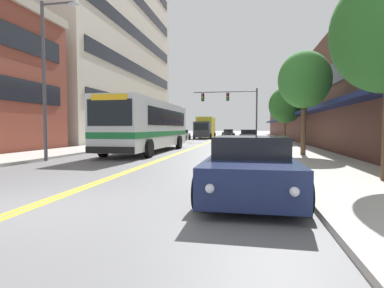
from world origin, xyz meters
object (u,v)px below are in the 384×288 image
Objects in this scene: car_charcoal_moving_lead at (229,134)px; street_tree_right_mid at (304,80)px; car_black_parked_left_far at (168,137)px; car_white_parked_left_mid at (180,135)px; city_bus at (150,124)px; street_tree_right_far at (285,105)px; car_navy_parked_right_foreground at (250,168)px; car_dark_grey_parked_right_mid at (248,136)px; box_truck at (205,128)px; traffic_signal_mast at (234,103)px; street_lamp_left_near at (49,67)px.

street_tree_right_mid is at bearing -79.45° from car_charcoal_moving_lead.
car_black_parked_left_far is at bearing -105.26° from car_charcoal_moving_lead.
car_white_parked_left_mid is 14.07m from car_charcoal_moving_lead.
street_tree_right_mid is at bearing -11.19° from city_bus.
car_navy_parked_right_foreground is at bearing -98.42° from street_tree_right_far.
city_bus is at bearing 168.81° from street_tree_right_mid.
car_dark_grey_parked_right_mid is (8.60, -2.32, 0.02)m from car_white_parked_left_mid.
car_black_parked_left_far is 13.23m from box_truck.
box_truck is (-6.43, 37.38, 0.97)m from car_navy_parked_right_foreground.
car_charcoal_moving_lead is (-3.27, 15.34, -0.01)m from car_dark_grey_parked_right_mid.
traffic_signal_mast reaches higher than car_charcoal_moving_lead.
car_black_parked_left_far is 0.65× the size of street_lamp_left_near.
city_bus is 7.34m from street_lamp_left_near.
traffic_signal_mast is at bearing 33.21° from car_black_parked_left_far.
car_white_parked_left_mid is 0.91× the size of car_black_parked_left_far.
car_white_parked_left_mid is 6.23m from car_black_parked_left_far.
city_bus is 12.64m from car_black_parked_left_far.
car_dark_grey_parked_right_mid is at bearing 99.27° from street_tree_right_mid.
car_white_parked_left_mid is 25.16m from street_lamp_left_near.
street_tree_right_mid is at bearing 19.62° from street_lamp_left_near.
car_charcoal_moving_lead is 21.87m from street_tree_right_far.
car_charcoal_moving_lead is 0.61× the size of traffic_signal_mast.
traffic_signal_mast reaches higher than car_navy_parked_right_foreground.
box_truck reaches higher than car_black_parked_left_far.
traffic_signal_mast is at bearing 93.54° from car_navy_parked_right_foreground.
city_bus is 1.53× the size of street_lamp_left_near.
car_navy_parked_right_foreground is 11.09m from street_tree_right_mid.
car_white_parked_left_mid is at bearing -108.23° from box_truck.
street_tree_right_mid is at bearing -92.26° from street_tree_right_far.
street_tree_right_mid is (9.41, -1.86, 2.33)m from city_bus.
car_white_parked_left_mid is 7.21m from box_truck.
car_dark_grey_parked_right_mid reaches higher than car_charcoal_moving_lead.
street_tree_right_far reaches higher than car_dark_grey_parked_right_mid.
traffic_signal_mast is 24.30m from street_lamp_left_near.
city_bus is at bearing -111.56° from car_dark_grey_parked_right_mid.
box_truck is at bearing 124.98° from car_dark_grey_parked_right_mid.
car_dark_grey_parked_right_mid is 4.24m from traffic_signal_mast.
street_tree_right_mid reaches higher than car_charcoal_moving_lead.
car_charcoal_moving_lead is 0.65× the size of box_truck.
city_bus reaches higher than car_black_parked_left_far.
car_black_parked_left_far is at bearing -155.39° from car_dark_grey_parked_right_mid.
car_white_parked_left_mid reaches higher than car_black_parked_left_far.
car_dark_grey_parked_right_mid is 18.74m from street_tree_right_mid.
city_bus is 9.87m from street_tree_right_mid.
box_truck reaches higher than car_dark_grey_parked_right_mid.
car_white_parked_left_mid is at bearing 148.03° from street_tree_right_far.
street_lamp_left_near reaches higher than car_black_parked_left_far.
street_tree_right_far is at bearing -31.97° from car_white_parked_left_mid.
street_tree_right_mid is at bearing -75.96° from traffic_signal_mast.
street_lamp_left_near is 13.02m from street_tree_right_mid.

